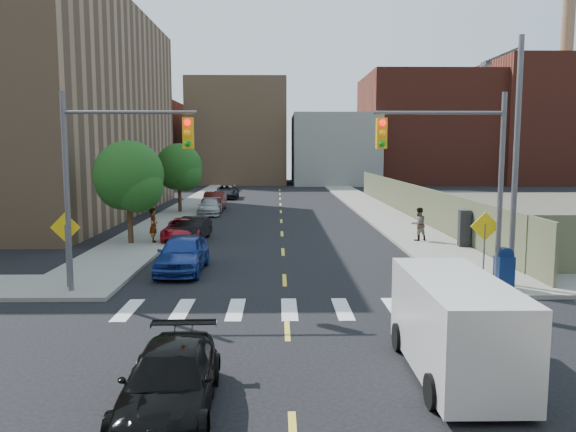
{
  "coord_description": "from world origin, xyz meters",
  "views": [
    {
      "loc": [
        -0.27,
        -13.33,
        5.06
      ],
      "look_at": [
        0.22,
        12.3,
        2.0
      ],
      "focal_mm": 35.0,
      "sensor_mm": 36.0,
      "label": 1
    }
  ],
  "objects_px": {
    "parked_car_white": "(211,206)",
    "black_sedan": "(170,382)",
    "payphone": "(464,228)",
    "parked_car_black": "(193,229)",
    "parked_car_grey": "(227,192)",
    "mailbox": "(504,269)",
    "cargo_van": "(453,322)",
    "parked_car_silver": "(210,207)",
    "pedestrian_west": "(154,225)",
    "parked_car_maroon": "(214,201)",
    "parked_car_red": "(183,230)",
    "parked_car_blue": "(183,253)",
    "pedestrian_east": "(419,224)"
  },
  "relations": [
    {
      "from": "parked_car_maroon",
      "to": "parked_car_silver",
      "type": "bearing_deg",
      "value": -89.57
    },
    {
      "from": "parked_car_white",
      "to": "parked_car_maroon",
      "type": "relative_size",
      "value": 0.78
    },
    {
      "from": "parked_car_red",
      "to": "parked_car_maroon",
      "type": "height_order",
      "value": "parked_car_maroon"
    },
    {
      "from": "parked_car_maroon",
      "to": "pedestrian_east",
      "type": "relative_size",
      "value": 2.62
    },
    {
      "from": "parked_car_black",
      "to": "pedestrian_west",
      "type": "height_order",
      "value": "pedestrian_west"
    },
    {
      "from": "pedestrian_west",
      "to": "mailbox",
      "type": "bearing_deg",
      "value": -143.22
    },
    {
      "from": "parked_car_silver",
      "to": "cargo_van",
      "type": "bearing_deg",
      "value": -75.4
    },
    {
      "from": "parked_car_white",
      "to": "cargo_van",
      "type": "xyz_separation_m",
      "value": [
        9.2,
        -31.9,
        0.56
      ]
    },
    {
      "from": "mailbox",
      "to": "pedestrian_east",
      "type": "height_order",
      "value": "pedestrian_east"
    },
    {
      "from": "parked_car_silver",
      "to": "black_sedan",
      "type": "height_order",
      "value": "black_sedan"
    },
    {
      "from": "payphone",
      "to": "pedestrian_east",
      "type": "xyz_separation_m",
      "value": [
        -1.85,
        1.88,
        -0.03
      ]
    },
    {
      "from": "cargo_van",
      "to": "parked_car_black",
      "type": "bearing_deg",
      "value": 115.02
    },
    {
      "from": "parked_car_red",
      "to": "parked_car_maroon",
      "type": "xyz_separation_m",
      "value": [
        0.0,
        15.44,
        0.15
      ]
    },
    {
      "from": "parked_car_maroon",
      "to": "parked_car_white",
      "type": "bearing_deg",
      "value": -89.57
    },
    {
      "from": "parked_car_red",
      "to": "parked_car_white",
      "type": "relative_size",
      "value": 1.23
    },
    {
      "from": "parked_car_blue",
      "to": "parked_car_black",
      "type": "distance_m",
      "value": 8.14
    },
    {
      "from": "parked_car_black",
      "to": "pedestrian_east",
      "type": "bearing_deg",
      "value": 0.34
    },
    {
      "from": "mailbox",
      "to": "black_sedan",
      "type": "bearing_deg",
      "value": -145.54
    },
    {
      "from": "parked_car_red",
      "to": "pedestrian_west",
      "type": "distance_m",
      "value": 1.94
    },
    {
      "from": "parked_car_black",
      "to": "parked_car_silver",
      "type": "bearing_deg",
      "value": 98.26
    },
    {
      "from": "payphone",
      "to": "pedestrian_west",
      "type": "relative_size",
      "value": 1.01
    },
    {
      "from": "parked_car_white",
      "to": "mailbox",
      "type": "bearing_deg",
      "value": -64.36
    },
    {
      "from": "pedestrian_west",
      "to": "cargo_van",
      "type": "bearing_deg",
      "value": -166.96
    },
    {
      "from": "parked_car_white",
      "to": "cargo_van",
      "type": "bearing_deg",
      "value": -76.41
    },
    {
      "from": "parked_car_maroon",
      "to": "black_sedan",
      "type": "xyz_separation_m",
      "value": [
        3.16,
        -35.96,
        -0.15
      ]
    },
    {
      "from": "parked_car_grey",
      "to": "mailbox",
      "type": "height_order",
      "value": "mailbox"
    },
    {
      "from": "parked_car_black",
      "to": "parked_car_red",
      "type": "xyz_separation_m",
      "value": [
        -0.51,
        -0.15,
        -0.02
      ]
    },
    {
      "from": "cargo_van",
      "to": "mailbox",
      "type": "height_order",
      "value": "cargo_van"
    },
    {
      "from": "parked_car_black",
      "to": "mailbox",
      "type": "distance_m",
      "value": 17.29
    },
    {
      "from": "parked_car_grey",
      "to": "black_sedan",
      "type": "bearing_deg",
      "value": -87.61
    },
    {
      "from": "parked_car_silver",
      "to": "payphone",
      "type": "distance_m",
      "value": 21.2
    },
    {
      "from": "payphone",
      "to": "parked_car_blue",
      "type": "bearing_deg",
      "value": -157.64
    },
    {
      "from": "payphone",
      "to": "parked_car_maroon",
      "type": "bearing_deg",
      "value": 130.45
    },
    {
      "from": "parked_car_black",
      "to": "payphone",
      "type": "xyz_separation_m",
      "value": [
        14.19,
        -3.07,
        0.43
      ]
    },
    {
      "from": "parked_car_maroon",
      "to": "black_sedan",
      "type": "bearing_deg",
      "value": -84.55
    },
    {
      "from": "parked_car_silver",
      "to": "pedestrian_west",
      "type": "height_order",
      "value": "pedestrian_west"
    },
    {
      "from": "parked_car_red",
      "to": "mailbox",
      "type": "bearing_deg",
      "value": -43.75
    },
    {
      "from": "parked_car_blue",
      "to": "parked_car_black",
      "type": "height_order",
      "value": "parked_car_blue"
    },
    {
      "from": "parked_car_blue",
      "to": "parked_car_red",
      "type": "relative_size",
      "value": 1.02
    },
    {
      "from": "parked_car_red",
      "to": "parked_car_silver",
      "type": "relative_size",
      "value": 1.05
    },
    {
      "from": "parked_car_red",
      "to": "black_sedan",
      "type": "height_order",
      "value": "black_sedan"
    },
    {
      "from": "payphone",
      "to": "parked_car_black",
      "type": "bearing_deg",
      "value": 169.56
    },
    {
      "from": "parked_car_maroon",
      "to": "mailbox",
      "type": "height_order",
      "value": "mailbox"
    },
    {
      "from": "parked_car_blue",
      "to": "parked_car_red",
      "type": "bearing_deg",
      "value": 99.91
    },
    {
      "from": "parked_car_white",
      "to": "black_sedan",
      "type": "bearing_deg",
      "value": -87.16
    },
    {
      "from": "parked_car_white",
      "to": "pedestrian_west",
      "type": "xyz_separation_m",
      "value": [
        -1.33,
        -14.58,
        0.45
      ]
    },
    {
      "from": "parked_car_red",
      "to": "payphone",
      "type": "xyz_separation_m",
      "value": [
        14.7,
        -2.92,
        0.45
      ]
    },
    {
      "from": "parked_car_silver",
      "to": "mailbox",
      "type": "height_order",
      "value": "mailbox"
    },
    {
      "from": "payphone",
      "to": "cargo_van",
      "type": "bearing_deg",
      "value": -107.49
    },
    {
      "from": "parked_car_white",
      "to": "parked_car_grey",
      "type": "height_order",
      "value": "parked_car_grey"
    }
  ]
}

